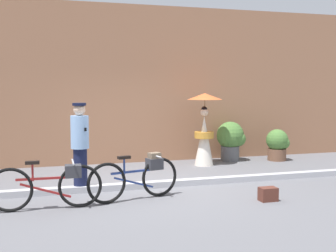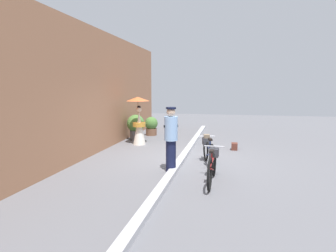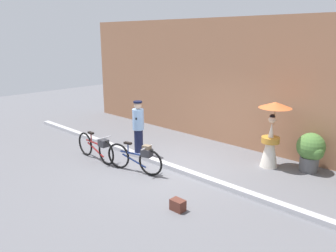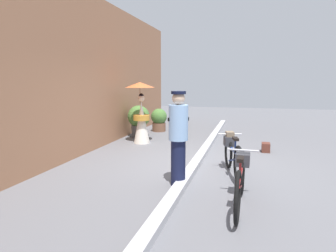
# 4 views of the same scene
# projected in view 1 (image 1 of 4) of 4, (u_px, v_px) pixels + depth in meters

# --- Properties ---
(ground_plane) EXTENTS (30.00, 30.00, 0.00)m
(ground_plane) POSITION_uv_depth(u_px,v_px,m) (150.00, 188.00, 8.62)
(ground_plane) COLOR slate
(building_wall) EXTENTS (14.00, 0.40, 4.10)m
(building_wall) POSITION_uv_depth(u_px,v_px,m) (120.00, 84.00, 11.41)
(building_wall) COLOR #9E6B4C
(building_wall) RESTS_ON ground_plane
(sidewalk_curb) EXTENTS (14.00, 0.20, 0.12)m
(sidewalk_curb) POSITION_uv_depth(u_px,v_px,m) (150.00, 185.00, 8.62)
(sidewalk_curb) COLOR #B2B2B7
(sidewalk_curb) RESTS_ON ground_plane
(bicycle_near_officer) EXTENTS (1.81, 0.48, 0.81)m
(bicycle_near_officer) POSITION_uv_depth(u_px,v_px,m) (50.00, 184.00, 7.06)
(bicycle_near_officer) COLOR black
(bicycle_near_officer) RESTS_ON ground_plane
(bicycle_far_side) EXTENTS (1.70, 0.57, 0.81)m
(bicycle_far_side) POSITION_uv_depth(u_px,v_px,m) (138.00, 175.00, 7.69)
(bicycle_far_side) COLOR black
(bicycle_far_side) RESTS_ON ground_plane
(person_officer) EXTENTS (0.34, 0.35, 1.69)m
(person_officer) POSITION_uv_depth(u_px,v_px,m) (80.00, 145.00, 8.24)
(person_officer) COLOR #141938
(person_officer) RESTS_ON ground_plane
(person_with_parasol) EXTENTS (0.88, 0.88, 1.83)m
(person_with_parasol) POSITION_uv_depth(u_px,v_px,m) (204.00, 128.00, 11.01)
(person_with_parasol) COLOR silver
(person_with_parasol) RESTS_ON ground_plane
(potted_plant_by_door) EXTENTS (0.60, 0.59, 0.85)m
(potted_plant_by_door) POSITION_uv_depth(u_px,v_px,m) (278.00, 144.00, 11.78)
(potted_plant_by_door) COLOR brown
(potted_plant_by_door) RESTS_ON ground_plane
(potted_plant_small) EXTENTS (0.75, 0.73, 1.06)m
(potted_plant_small) POSITION_uv_depth(u_px,v_px,m) (231.00, 139.00, 11.72)
(potted_plant_small) COLOR #59595B
(potted_plant_small) RESTS_ON ground_plane
(backpack_on_pavement) EXTENTS (0.30, 0.21, 0.24)m
(backpack_on_pavement) POSITION_uv_depth(u_px,v_px,m) (268.00, 194.00, 7.61)
(backpack_on_pavement) COLOR #592D23
(backpack_on_pavement) RESTS_ON ground_plane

